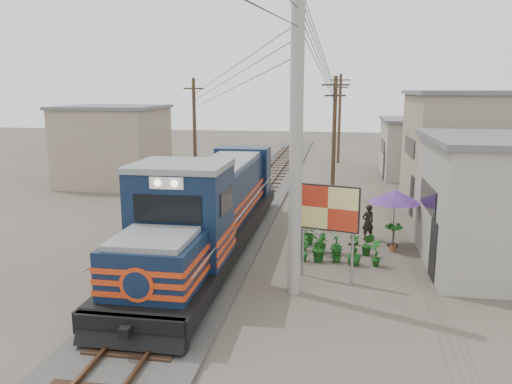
% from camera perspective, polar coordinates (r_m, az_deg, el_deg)
% --- Properties ---
extents(ground, '(120.00, 120.00, 0.00)m').
position_cam_1_polar(ground, '(17.10, -7.48, -9.94)').
color(ground, '#473F35').
rests_on(ground, ground).
extents(ballast, '(3.60, 70.00, 0.16)m').
position_cam_1_polar(ballast, '(26.36, -1.25, -1.89)').
color(ballast, '#595651').
rests_on(ballast, ground).
extents(track, '(1.15, 70.00, 0.12)m').
position_cam_1_polar(track, '(26.32, -1.25, -1.51)').
color(track, '#51331E').
rests_on(track, ground).
extents(locomotive, '(2.91, 15.85, 3.93)m').
position_cam_1_polar(locomotive, '(19.23, -5.15, -2.06)').
color(locomotive, black).
rests_on(locomotive, ground).
extents(utility_pole_main, '(0.40, 0.40, 10.00)m').
position_cam_1_polar(utility_pole_main, '(14.79, 4.61, 6.71)').
color(utility_pole_main, '#9E9B93').
rests_on(utility_pole_main, ground).
extents(wooden_pole_mid, '(1.60, 0.24, 7.00)m').
position_cam_1_polar(wooden_pole_mid, '(29.30, 8.92, 6.48)').
color(wooden_pole_mid, '#4C3826').
rests_on(wooden_pole_mid, ground).
extents(wooden_pole_far, '(1.60, 0.24, 7.50)m').
position_cam_1_polar(wooden_pole_far, '(43.25, 9.52, 8.44)').
color(wooden_pole_far, '#4C3826').
rests_on(wooden_pole_far, ground).
extents(wooden_pole_left, '(1.60, 0.24, 7.00)m').
position_cam_1_polar(wooden_pole_left, '(34.68, -7.04, 7.32)').
color(wooden_pole_left, '#4C3826').
rests_on(wooden_pole_left, ground).
extents(power_lines, '(9.65, 19.00, 3.30)m').
position_cam_1_polar(power_lines, '(24.21, -2.34, 14.74)').
color(power_lines, black).
rests_on(power_lines, ground).
extents(shophouse_mid, '(8.40, 7.35, 6.20)m').
position_cam_1_polar(shophouse_mid, '(28.46, 25.20, 4.20)').
color(shophouse_mid, gray).
rests_on(shophouse_mid, ground).
extents(shophouse_back, '(6.30, 6.30, 4.20)m').
position_cam_1_polar(shophouse_back, '(37.95, 18.85, 4.78)').
color(shophouse_back, gray).
rests_on(shophouse_back, ground).
extents(shophouse_left, '(6.30, 6.30, 5.20)m').
position_cam_1_polar(shophouse_left, '(34.68, -15.92, 5.19)').
color(shophouse_left, gray).
rests_on(shophouse_left, ground).
extents(billboard, '(2.05, 0.66, 3.22)m').
position_cam_1_polar(billboard, '(16.49, 8.24, -2.11)').
color(billboard, '#99999E').
rests_on(billboard, ground).
extents(market_umbrella, '(2.61, 2.61, 2.35)m').
position_cam_1_polar(market_umbrella, '(20.66, 15.61, -0.49)').
color(market_umbrella, black).
rests_on(market_umbrella, ground).
extents(vendor, '(0.66, 0.58, 1.52)m').
position_cam_1_polar(vendor, '(21.61, 12.66, -3.38)').
color(vendor, black).
rests_on(vendor, ground).
extents(plant_nursery, '(3.47, 3.09, 1.08)m').
position_cam_1_polar(plant_nursery, '(19.43, 8.18, -5.84)').
color(plant_nursery, '#174F16').
rests_on(plant_nursery, ground).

